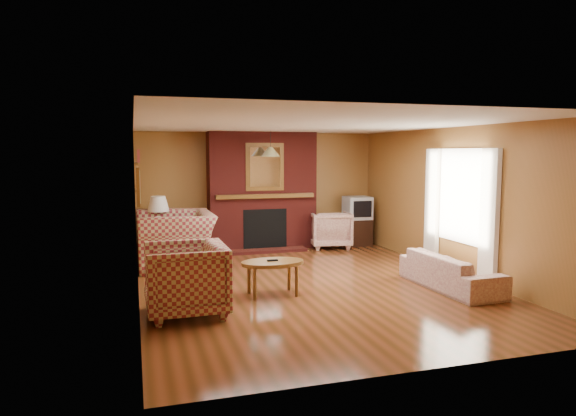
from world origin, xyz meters
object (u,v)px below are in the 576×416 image
object	(u,v)px
fireplace	(262,192)
floral_armchair	(330,229)
plaid_armchair	(186,279)
crt_tv	(357,208)
plaid_loveseat	(175,239)
coffee_table	(273,265)
table_lamp	(158,212)
side_table	(159,246)
floral_sofa	(451,271)
tv_stand	(357,232)

from	to	relation	value
fireplace	floral_armchair	xyz separation A→B (m)	(1.39, -0.25, -0.80)
plaid_armchair	crt_tv	size ratio (longest dim) A/B	1.83
plaid_loveseat	floral_armchair	distance (m)	3.36
coffee_table	table_lamp	size ratio (longest dim) A/B	1.35
plaid_armchair	coffee_table	bearing A→B (deg)	113.18
floral_armchair	coffee_table	distance (m)	3.80
plaid_loveseat	crt_tv	size ratio (longest dim) A/B	2.73
coffee_table	crt_tv	size ratio (longest dim) A/B	1.65
plaid_loveseat	plaid_armchair	size ratio (longest dim) A/B	1.49
floral_armchair	side_table	bearing A→B (deg)	14.65
fireplace	crt_tv	size ratio (longest dim) A/B	4.48
plaid_loveseat	side_table	distance (m)	0.67
floral_sofa	floral_armchair	world-z (taller)	floral_armchair
table_lamp	crt_tv	bearing A→B (deg)	4.74
plaid_loveseat	floral_sofa	bearing A→B (deg)	53.68
plaid_armchair	tv_stand	distance (m)	5.50
coffee_table	fireplace	bearing A→B (deg)	78.38
floral_armchair	side_table	xyz separation A→B (m)	(-3.49, -0.28, -0.12)
floral_sofa	coffee_table	bearing A→B (deg)	79.20
plaid_loveseat	crt_tv	distance (m)	4.02
tv_stand	crt_tv	bearing A→B (deg)	-94.42
plaid_armchair	floral_sofa	bearing A→B (deg)	91.76
plaid_armchair	table_lamp	bearing A→B (deg)	-177.88
floral_sofa	crt_tv	size ratio (longest dim) A/B	3.24
fireplace	tv_stand	size ratio (longest dim) A/B	4.23
coffee_table	plaid_loveseat	bearing A→B (deg)	116.48
table_lamp	floral_sofa	bearing A→B (deg)	-39.39
crt_tv	plaid_armchair	bearing A→B (deg)	-136.67
floral_armchair	tv_stand	bearing A→B (deg)	-163.93
plaid_armchair	floral_armchair	world-z (taller)	plaid_armchair
fireplace	plaid_armchair	bearing A→B (deg)	-116.20
coffee_table	crt_tv	xyz separation A→B (m)	(2.75, 3.23, 0.39)
plaid_armchair	side_table	bearing A→B (deg)	-177.88
plaid_loveseat	coffee_table	xyz separation A→B (m)	(1.15, -2.30, -0.05)
table_lamp	plaid_armchair	bearing A→B (deg)	-87.49
crt_tv	plaid_loveseat	bearing A→B (deg)	-166.63
fireplace	table_lamp	bearing A→B (deg)	-165.71
coffee_table	crt_tv	distance (m)	4.26
coffee_table	side_table	xyz separation A→B (m)	(-1.40, 2.88, -0.16)
tv_stand	fireplace	bearing A→B (deg)	170.43
fireplace	plaid_loveseat	xyz separation A→B (m)	(-1.85, -1.12, -0.71)
side_table	fireplace	bearing A→B (deg)	14.29
tv_stand	plaid_armchair	bearing A→B (deg)	-141.05
floral_sofa	floral_armchair	distance (m)	3.60
coffee_table	side_table	bearing A→B (deg)	115.84
floral_armchair	crt_tv	world-z (taller)	crt_tv
plaid_loveseat	floral_sofa	size ratio (longest dim) A/B	0.84
side_table	table_lamp	world-z (taller)	table_lamp
floral_armchair	coffee_table	world-z (taller)	floral_armchair
tv_stand	crt_tv	xyz separation A→B (m)	(0.00, -0.01, 0.53)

